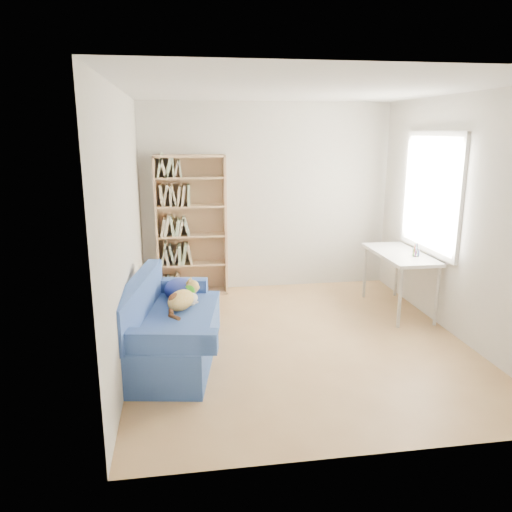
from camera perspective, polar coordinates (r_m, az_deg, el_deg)
The scene contains 6 objects.
ground at distance 5.51m, azimuth 4.84°, elevation -9.58°, with size 4.00×4.00×0.00m, color #AC7E4D.
room_shell at distance 5.14m, azimuth 6.21°, elevation 7.60°, with size 3.54×4.04×2.62m.
sofa at distance 5.07m, azimuth -9.90°, elevation -8.06°, with size 1.06×1.79×0.82m.
bookshelf at distance 6.87m, azimuth -7.39°, elevation 2.80°, with size 0.95×0.30×1.90m.
desk at distance 6.43m, azimuth 16.11°, elevation -0.28°, with size 0.55×1.20×0.75m.
pen_cup at distance 6.27m, azimuth 17.81°, elevation 0.52°, with size 0.09×0.09×0.16m.
Camera 1 is at (-1.22, -4.90, 2.21)m, focal length 35.00 mm.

